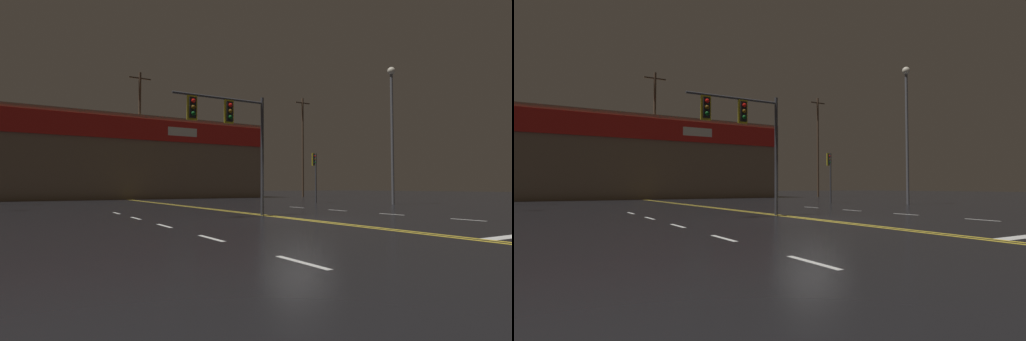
{
  "view_description": "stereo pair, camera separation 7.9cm",
  "coord_description": "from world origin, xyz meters",
  "views": [
    {
      "loc": [
        -9.34,
        -12.49,
        1.24
      ],
      "look_at": [
        0.0,
        3.18,
        2.0
      ],
      "focal_mm": 28.0,
      "sensor_mm": 36.0,
      "label": 1
    },
    {
      "loc": [
        -9.27,
        -12.53,
        1.24
      ],
      "look_at": [
        0.0,
        3.18,
        2.0
      ],
      "focal_mm": 28.0,
      "sensor_mm": 36.0,
      "label": 2
    }
  ],
  "objects": [
    {
      "name": "traffic_signal_corner_northeast",
      "position": [
        10.8,
        12.19,
        2.89
      ],
      "size": [
        0.42,
        0.36,
        3.93
      ],
      "color": "#38383D",
      "rests_on": "ground"
    },
    {
      "name": "utility_pole_row",
      "position": [
        1.23,
        28.09,
        6.3
      ],
      "size": [
        46.6,
        0.26,
        12.93
      ],
      "color": "#4C3828",
      "rests_on": "ground"
    },
    {
      "name": "building_backdrop",
      "position": [
        0.0,
        32.68,
        4.3
      ],
      "size": [
        31.18,
        10.23,
        8.57
      ],
      "color": "#7A6651",
      "rests_on": "ground"
    },
    {
      "name": "traffic_signal_median",
      "position": [
        -1.85,
        2.42,
        3.96
      ],
      "size": [
        4.2,
        0.36,
        5.21
      ],
      "color": "#38383D",
      "rests_on": "ground"
    },
    {
      "name": "streetlight_median_approach",
      "position": [
        13.91,
        7.2,
        6.34
      ],
      "size": [
        0.56,
        0.56,
        10.02
      ],
      "color": "#59595E",
      "rests_on": "ground"
    },
    {
      "name": "ground_plane",
      "position": [
        0.0,
        0.0,
        0.0
      ],
      "size": [
        200.0,
        200.0,
        0.0
      ],
      "primitive_type": "plane",
      "color": "black"
    },
    {
      "name": "road_markings",
      "position": [
        1.07,
        -1.45,
        0.0
      ],
      "size": [
        15.77,
        60.0,
        0.01
      ],
      "color": "gold",
      "rests_on": "ground"
    }
  ]
}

